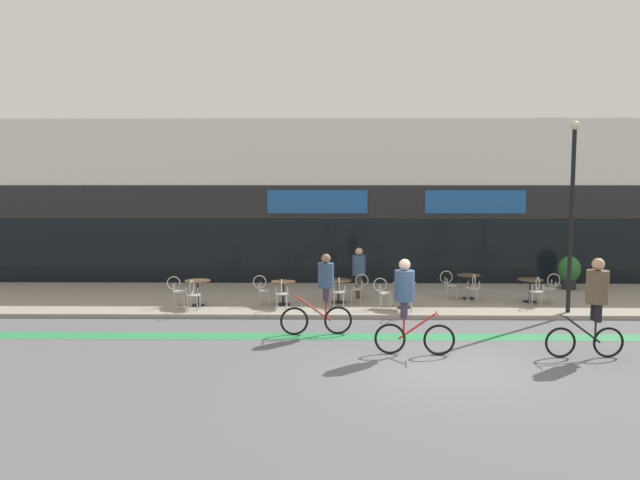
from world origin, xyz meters
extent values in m
plane|color=#5B5B60|center=(0.00, 0.00, 0.00)|extent=(120.00, 120.00, 0.00)
cube|color=gray|center=(0.00, 7.25, 0.06)|extent=(40.00, 5.50, 0.12)
cube|color=silver|center=(0.00, 12.00, 3.07)|extent=(40.00, 4.00, 6.13)
cube|color=black|center=(0.00, 10.03, 1.32)|extent=(38.80, 0.10, 2.40)
cube|color=#232326|center=(0.00, 10.05, 3.12)|extent=(39.20, 0.14, 1.20)
cube|color=#1E56A3|center=(-2.87, 9.98, 3.12)|extent=(3.65, 0.08, 0.84)
cube|color=#1E56A3|center=(2.87, 9.98, 3.12)|extent=(3.65, 0.08, 0.84)
cube|color=#2D844C|center=(0.00, 2.50, 0.00)|extent=(36.00, 0.70, 0.01)
cylinder|color=black|center=(-6.40, 5.72, 0.13)|extent=(0.42, 0.42, 0.02)
cylinder|color=black|center=(-6.40, 5.72, 0.50)|extent=(0.07, 0.07, 0.75)
cylinder|color=#4C3823|center=(-6.40, 5.72, 0.89)|extent=(0.76, 0.76, 0.02)
cylinder|color=black|center=(-3.83, 5.95, 0.13)|extent=(0.42, 0.42, 0.02)
cylinder|color=black|center=(-3.83, 5.95, 0.47)|extent=(0.07, 0.07, 0.69)
cylinder|color=#4C3823|center=(-3.83, 5.95, 0.83)|extent=(0.76, 0.76, 0.02)
cylinder|color=black|center=(-2.14, 6.29, 0.13)|extent=(0.44, 0.44, 0.02)
cylinder|color=black|center=(-2.14, 6.29, 0.46)|extent=(0.07, 0.07, 0.69)
cylinder|color=#4C3823|center=(-2.14, 6.29, 0.82)|extent=(0.79, 0.79, 0.02)
cylinder|color=black|center=(-0.20, 5.52, 0.13)|extent=(0.39, 0.39, 0.02)
cylinder|color=black|center=(-0.20, 5.52, 0.48)|extent=(0.07, 0.07, 0.73)
cylinder|color=#4C3823|center=(-0.20, 5.52, 0.86)|extent=(0.71, 0.71, 0.02)
cylinder|color=black|center=(2.03, 7.01, 0.13)|extent=(0.40, 0.40, 0.02)
cylinder|color=black|center=(2.03, 7.01, 0.49)|extent=(0.07, 0.07, 0.75)
cylinder|color=#4C3823|center=(2.03, 7.01, 0.88)|extent=(0.74, 0.74, 0.02)
cylinder|color=black|center=(3.82, 6.46, 0.13)|extent=(0.43, 0.43, 0.02)
cylinder|color=black|center=(3.82, 6.46, 0.47)|extent=(0.07, 0.07, 0.69)
cylinder|color=#4C3823|center=(3.82, 6.46, 0.83)|extent=(0.78, 0.78, 0.02)
cylinder|color=#B7B2AD|center=(-6.40, 5.17, 0.56)|extent=(0.43, 0.43, 0.03)
cylinder|color=#B7B2AD|center=(-6.53, 5.32, 0.33)|extent=(0.03, 0.03, 0.42)
cylinder|color=#B7B2AD|center=(-6.25, 5.30, 0.33)|extent=(0.03, 0.03, 0.42)
cylinder|color=#B7B2AD|center=(-6.55, 5.04, 0.33)|extent=(0.03, 0.03, 0.42)
cylinder|color=#B7B2AD|center=(-6.27, 5.02, 0.33)|extent=(0.03, 0.03, 0.42)
torus|color=#B7B2AD|center=(-6.41, 5.00, 0.82)|extent=(0.06, 0.41, 0.41)
cylinder|color=#B7B2AD|center=(-6.58, 5.02, 0.68)|extent=(0.03, 0.03, 0.23)
cylinder|color=#B7B2AD|center=(-6.24, 4.99, 0.68)|extent=(0.03, 0.03, 0.23)
cylinder|color=#B7B2AD|center=(-6.95, 5.72, 0.56)|extent=(0.45, 0.45, 0.03)
cylinder|color=#B7B2AD|center=(-6.83, 5.88, 0.33)|extent=(0.03, 0.03, 0.42)
cylinder|color=#B7B2AD|center=(-6.79, 5.60, 0.33)|extent=(0.03, 0.03, 0.42)
cylinder|color=#B7B2AD|center=(-7.11, 5.84, 0.33)|extent=(0.03, 0.03, 0.42)
cylinder|color=#B7B2AD|center=(-7.07, 5.57, 0.33)|extent=(0.03, 0.03, 0.42)
torus|color=#B7B2AD|center=(-7.12, 5.70, 0.82)|extent=(0.41, 0.08, 0.41)
cylinder|color=#B7B2AD|center=(-7.14, 5.87, 0.68)|extent=(0.03, 0.03, 0.23)
cylinder|color=#B7B2AD|center=(-7.10, 5.53, 0.68)|extent=(0.03, 0.03, 0.23)
cylinder|color=#B7B2AD|center=(-3.83, 5.40, 0.56)|extent=(0.41, 0.41, 0.03)
cylinder|color=#B7B2AD|center=(-3.98, 5.54, 0.33)|extent=(0.03, 0.03, 0.42)
cylinder|color=#B7B2AD|center=(-3.70, 5.55, 0.33)|extent=(0.03, 0.03, 0.42)
cylinder|color=#B7B2AD|center=(-3.97, 5.26, 0.33)|extent=(0.03, 0.03, 0.42)
cylinder|color=#B7B2AD|center=(-3.69, 5.27, 0.33)|extent=(0.03, 0.03, 0.42)
torus|color=#B7B2AD|center=(-3.83, 5.23, 0.82)|extent=(0.04, 0.41, 0.41)
cylinder|color=#B7B2AD|center=(-4.00, 5.23, 0.68)|extent=(0.03, 0.03, 0.23)
cylinder|color=#B7B2AD|center=(-3.66, 5.24, 0.68)|extent=(0.03, 0.03, 0.23)
cylinder|color=#B7B2AD|center=(-4.38, 5.95, 0.56)|extent=(0.42, 0.42, 0.03)
cylinder|color=#B7B2AD|center=(-4.24, 6.09, 0.33)|extent=(0.03, 0.03, 0.42)
cylinder|color=#B7B2AD|center=(-4.25, 5.81, 0.33)|extent=(0.03, 0.03, 0.42)
cylinder|color=#B7B2AD|center=(-4.52, 6.10, 0.33)|extent=(0.03, 0.03, 0.42)
cylinder|color=#B7B2AD|center=(-4.53, 5.82, 0.33)|extent=(0.03, 0.03, 0.42)
torus|color=#B7B2AD|center=(-4.55, 5.96, 0.82)|extent=(0.41, 0.05, 0.41)
cylinder|color=#B7B2AD|center=(-4.54, 6.13, 0.68)|extent=(0.03, 0.03, 0.23)
cylinder|color=#B7B2AD|center=(-4.56, 5.79, 0.68)|extent=(0.03, 0.03, 0.23)
cylinder|color=#B7B2AD|center=(-2.14, 5.74, 0.56)|extent=(0.40, 0.40, 0.03)
cylinder|color=#B7B2AD|center=(-2.28, 5.88, 0.33)|extent=(0.03, 0.03, 0.42)
cylinder|color=#B7B2AD|center=(-2.00, 5.88, 0.33)|extent=(0.03, 0.03, 0.42)
cylinder|color=#B7B2AD|center=(-2.28, 5.60, 0.33)|extent=(0.03, 0.03, 0.42)
cylinder|color=#B7B2AD|center=(-2.00, 5.60, 0.33)|extent=(0.03, 0.03, 0.42)
torus|color=#B7B2AD|center=(-2.14, 5.57, 0.82)|extent=(0.03, 0.41, 0.41)
cylinder|color=#B7B2AD|center=(-2.31, 5.57, 0.68)|extent=(0.03, 0.03, 0.23)
cylinder|color=#B7B2AD|center=(-1.97, 5.57, 0.68)|extent=(0.03, 0.03, 0.23)
cylinder|color=#B7B2AD|center=(-1.59, 6.29, 0.56)|extent=(0.43, 0.43, 0.03)
cylinder|color=#B7B2AD|center=(-1.74, 6.16, 0.33)|extent=(0.03, 0.03, 0.42)
cylinder|color=#B7B2AD|center=(-1.72, 6.44, 0.33)|extent=(0.03, 0.03, 0.42)
cylinder|color=#B7B2AD|center=(-1.46, 6.14, 0.33)|extent=(0.03, 0.03, 0.42)
cylinder|color=#B7B2AD|center=(-1.44, 6.42, 0.33)|extent=(0.03, 0.03, 0.42)
torus|color=#B7B2AD|center=(-1.42, 6.28, 0.82)|extent=(0.41, 0.06, 0.41)
cylinder|color=#B7B2AD|center=(-1.44, 6.11, 0.68)|extent=(0.03, 0.03, 0.23)
cylinder|color=#B7B2AD|center=(-1.41, 6.45, 0.68)|extent=(0.03, 0.03, 0.23)
cylinder|color=#B7B2AD|center=(-0.20, 4.97, 0.56)|extent=(0.43, 0.43, 0.03)
cylinder|color=#B7B2AD|center=(-0.33, 5.12, 0.33)|extent=(0.03, 0.03, 0.42)
cylinder|color=#B7B2AD|center=(-0.05, 5.10, 0.33)|extent=(0.03, 0.03, 0.42)
cylinder|color=#B7B2AD|center=(-0.35, 4.84, 0.33)|extent=(0.03, 0.03, 0.42)
cylinder|color=#B7B2AD|center=(-0.07, 4.82, 0.33)|extent=(0.03, 0.03, 0.42)
torus|color=#B7B2AD|center=(-0.22, 4.80, 0.82)|extent=(0.06, 0.41, 0.41)
cylinder|color=#B7B2AD|center=(-0.39, 4.81, 0.68)|extent=(0.03, 0.03, 0.23)
cylinder|color=#B7B2AD|center=(-0.05, 4.79, 0.68)|extent=(0.03, 0.03, 0.23)
cylinder|color=#B7B2AD|center=(-0.75, 5.52, 0.56)|extent=(0.42, 0.42, 0.03)
cylinder|color=#B7B2AD|center=(-0.62, 5.67, 0.33)|extent=(0.03, 0.03, 0.42)
cylinder|color=#B7B2AD|center=(-0.61, 5.39, 0.33)|extent=(0.03, 0.03, 0.42)
cylinder|color=#B7B2AD|center=(-0.90, 5.65, 0.33)|extent=(0.03, 0.03, 0.42)
cylinder|color=#B7B2AD|center=(-0.89, 5.37, 0.33)|extent=(0.03, 0.03, 0.42)
torus|color=#B7B2AD|center=(-0.92, 5.51, 0.82)|extent=(0.41, 0.05, 0.41)
cylinder|color=#B7B2AD|center=(-0.93, 5.68, 0.68)|extent=(0.03, 0.03, 0.23)
cylinder|color=#B7B2AD|center=(-0.91, 5.34, 0.68)|extent=(0.03, 0.03, 0.23)
cylinder|color=#B7B2AD|center=(2.03, 6.46, 0.56)|extent=(0.41, 0.41, 0.03)
cylinder|color=#B7B2AD|center=(1.90, 6.60, 0.33)|extent=(0.03, 0.03, 0.42)
cylinder|color=#B7B2AD|center=(2.18, 6.59, 0.33)|extent=(0.03, 0.03, 0.42)
cylinder|color=#B7B2AD|center=(1.89, 6.32, 0.33)|extent=(0.03, 0.03, 0.42)
cylinder|color=#B7B2AD|center=(2.17, 6.31, 0.33)|extent=(0.03, 0.03, 0.42)
torus|color=#B7B2AD|center=(2.03, 6.29, 0.82)|extent=(0.04, 0.41, 0.41)
cylinder|color=#B7B2AD|center=(1.86, 6.29, 0.68)|extent=(0.03, 0.03, 0.23)
cylinder|color=#B7B2AD|center=(2.20, 6.28, 0.68)|extent=(0.03, 0.03, 0.23)
cylinder|color=#B7B2AD|center=(1.48, 7.01, 0.56)|extent=(0.40, 0.40, 0.03)
cylinder|color=#B7B2AD|center=(1.62, 7.15, 0.33)|extent=(0.03, 0.03, 0.42)
cylinder|color=#B7B2AD|center=(1.62, 6.87, 0.33)|extent=(0.03, 0.03, 0.42)
cylinder|color=#B7B2AD|center=(1.34, 7.15, 0.33)|extent=(0.03, 0.03, 0.42)
cylinder|color=#B7B2AD|center=(1.34, 6.87, 0.33)|extent=(0.03, 0.03, 0.42)
torus|color=#B7B2AD|center=(1.31, 7.00, 0.82)|extent=(0.41, 0.03, 0.41)
cylinder|color=#B7B2AD|center=(1.31, 7.18, 0.68)|extent=(0.03, 0.03, 0.23)
cylinder|color=#B7B2AD|center=(1.31, 6.83, 0.68)|extent=(0.03, 0.03, 0.23)
cylinder|color=#B7B2AD|center=(3.82, 5.91, 0.56)|extent=(0.43, 0.43, 0.03)
cylinder|color=#B7B2AD|center=(3.69, 6.06, 0.33)|extent=(0.03, 0.03, 0.42)
cylinder|color=#B7B2AD|center=(3.97, 6.04, 0.33)|extent=(0.03, 0.03, 0.42)
cylinder|color=#B7B2AD|center=(3.67, 5.78, 0.33)|extent=(0.03, 0.03, 0.42)
cylinder|color=#B7B2AD|center=(3.95, 5.76, 0.33)|extent=(0.03, 0.03, 0.42)
torus|color=#B7B2AD|center=(3.81, 5.74, 0.82)|extent=(0.06, 0.41, 0.41)
cylinder|color=#B7B2AD|center=(3.63, 5.75, 0.68)|extent=(0.03, 0.03, 0.23)
cylinder|color=#B7B2AD|center=(3.98, 5.73, 0.68)|extent=(0.03, 0.03, 0.23)
cylinder|color=#B7B2AD|center=(4.37, 6.46, 0.56)|extent=(0.40, 0.40, 0.03)
cylinder|color=#B7B2AD|center=(4.23, 6.32, 0.33)|extent=(0.03, 0.03, 0.42)
cylinder|color=#B7B2AD|center=(4.23, 6.60, 0.33)|extent=(0.03, 0.03, 0.42)
cylinder|color=#B7B2AD|center=(4.51, 6.32, 0.33)|extent=(0.03, 0.03, 0.42)
cylinder|color=#B7B2AD|center=(4.51, 6.60, 0.33)|extent=(0.03, 0.03, 0.42)
torus|color=#B7B2AD|center=(4.54, 6.46, 0.82)|extent=(0.41, 0.03, 0.41)
cylinder|color=#B7B2AD|center=(4.54, 6.29, 0.68)|extent=(0.03, 0.03, 0.23)
cylinder|color=#B7B2AD|center=(4.54, 6.63, 0.68)|extent=(0.03, 0.03, 0.23)
cylinder|color=#232326|center=(5.93, 8.85, 0.31)|extent=(0.47, 0.47, 0.38)
ellipsoid|color=#28662D|center=(5.93, 8.85, 0.82)|extent=(0.76, 0.76, 0.91)
cylinder|color=black|center=(4.43, 4.96, 2.73)|extent=(0.12, 0.12, 5.23)
sphere|color=beige|center=(4.43, 4.96, 5.43)|extent=(0.26, 0.26, 0.26)
torus|color=black|center=(-3.31, 2.67, 0.36)|extent=(0.72, 0.13, 0.72)
torus|color=black|center=(-2.20, 2.78, 0.36)|extent=(0.72, 0.13, 0.72)
cylinder|color=red|center=(-2.81, 2.72, 0.66)|extent=(0.86, 0.13, 0.65)
cylinder|color=red|center=(-2.51, 2.75, 0.61)|extent=(0.04, 0.04, 0.50)
cylinder|color=red|center=(-3.26, 2.68, 0.97)|extent=(0.07, 0.48, 0.03)
cylinder|color=#382D47|center=(-2.51, 2.67, 1.03)|extent=(0.15, 0.15, 0.34)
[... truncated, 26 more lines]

